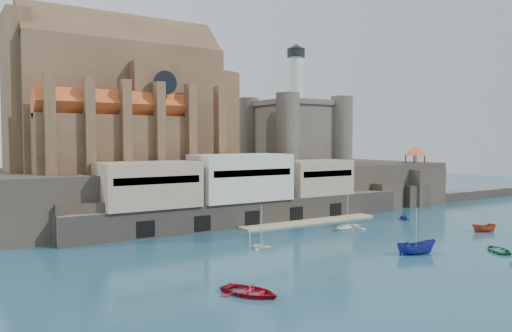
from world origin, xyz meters
The scene contains 15 objects.
ground centered at (0.00, 0.00, 0.00)m, with size 300.00×300.00×0.00m, color #194053.
promontory centered at (-0.19, 39.37, 4.92)m, with size 100.00×36.00×10.00m.
quay centered at (-10.19, 23.07, 6.07)m, with size 70.00×12.00×13.05m.
church centered at (-24.13, 41.85, 22.13)m, with size 47.00×25.93×30.51m.
castle_keep centered at (16.08, 41.08, 18.31)m, with size 21.20×21.20×29.30m.
rock_outcrop centered at (42.00, 25.84, 4.02)m, with size 14.50×10.50×8.70m.
pavilion centered at (42.00, 26.00, 12.73)m, with size 6.40×6.40×5.40m.
breakwater centered at (66.00, 24.00, 0.00)m, with size 40.00×3.00×2.40m, color #665C51.
boat_0 centered at (-31.60, -13.49, 0.00)m, with size 4.58×1.33×6.41m, color maroon.
boat_2 centered at (-2.91, -10.76, 0.00)m, with size 2.21×2.27×5.87m, color navy.
boat_3 centered at (8.11, -15.93, 0.00)m, with size 3.75×1.09×5.25m, color #1A6E40.
boat_4 centered at (-18.69, 3.64, 0.00)m, with size 2.67×1.63×3.09m, color white.
boat_5 centered at (20.51, -6.03, 0.00)m, with size 1.73×1.77×4.59m, color #A33618.
boat_6 centered at (2.57, 8.31, 0.00)m, with size 4.74×1.37×6.63m, color white.
boat_7 centered at (19.50, 10.35, 0.00)m, with size 2.76×1.69×3.20m, color navy.
Camera 1 is at (-58.17, -55.06, 15.50)m, focal length 35.00 mm.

